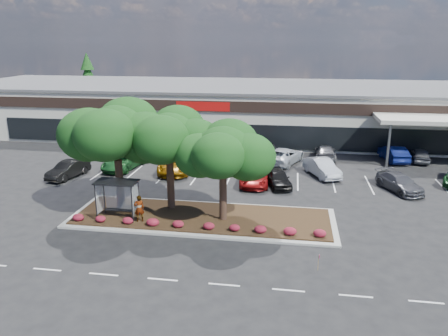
# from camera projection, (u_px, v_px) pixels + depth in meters

# --- Properties ---
(ground) EXTENTS (160.00, 160.00, 0.00)m
(ground) POSITION_uv_depth(u_px,v_px,m) (221.00, 248.00, 25.79)
(ground) COLOR black
(ground) RESTS_ON ground
(retail_store) EXTENTS (80.40, 25.20, 6.25)m
(retail_store) POSITION_uv_depth(u_px,v_px,m) (264.00, 109.00, 57.02)
(retail_store) COLOR beige
(retail_store) RESTS_ON ground
(landscape_island) EXTENTS (18.00, 6.00, 0.26)m
(landscape_island) POSITION_uv_depth(u_px,v_px,m) (202.00, 218.00, 29.85)
(landscape_island) COLOR #AAAAA4
(landscape_island) RESTS_ON ground
(lane_markings) EXTENTS (33.12, 20.06, 0.01)m
(lane_markings) POSITION_uv_depth(u_px,v_px,m) (240.00, 190.00, 35.69)
(lane_markings) COLOR silver
(lane_markings) RESTS_ON ground
(shrub_row) EXTENTS (17.00, 0.80, 0.50)m
(shrub_row) POSITION_uv_depth(u_px,v_px,m) (195.00, 225.00, 27.75)
(shrub_row) COLOR maroon
(shrub_row) RESTS_ON landscape_island
(bus_shelter) EXTENTS (2.75, 1.55, 2.59)m
(bus_shelter) POSITION_uv_depth(u_px,v_px,m) (118.00, 188.00, 29.07)
(bus_shelter) COLOR black
(bus_shelter) RESTS_ON landscape_island
(island_tree_west) EXTENTS (7.20, 7.20, 7.89)m
(island_tree_west) POSITION_uv_depth(u_px,v_px,m) (118.00, 155.00, 30.08)
(island_tree_west) COLOR #133E15
(island_tree_west) RESTS_ON landscape_island
(island_tree_mid) EXTENTS (6.60, 6.60, 7.32)m
(island_tree_mid) POSITION_uv_depth(u_px,v_px,m) (170.00, 158.00, 30.29)
(island_tree_mid) COLOR #133E15
(island_tree_mid) RESTS_ON landscape_island
(island_tree_east) EXTENTS (5.80, 5.80, 6.50)m
(island_tree_east) POSITION_uv_depth(u_px,v_px,m) (223.00, 173.00, 28.38)
(island_tree_east) COLOR #133E15
(island_tree_east) RESTS_ON landscape_island
(conifer_north_west) EXTENTS (4.40, 4.40, 10.00)m
(conifer_north_west) POSITION_uv_depth(u_px,v_px,m) (89.00, 83.00, 72.50)
(conifer_north_west) COLOR #133E15
(conifer_north_west) RESTS_ON ground
(person_waiting) EXTENTS (0.78, 0.67, 1.82)m
(person_waiting) POSITION_uv_depth(u_px,v_px,m) (139.00, 208.00, 28.66)
(person_waiting) COLOR #594C47
(person_waiting) RESTS_ON landscape_island
(survey_stake) EXTENTS (0.07, 0.14, 0.92)m
(survey_stake) POSITION_uv_depth(u_px,v_px,m) (319.00, 260.00, 23.09)
(survey_stake) COLOR #A68657
(survey_stake) RESTS_ON ground
(car_0) EXTENTS (2.48, 4.68, 1.46)m
(car_0) POSITION_uv_depth(u_px,v_px,m) (68.00, 170.00, 38.78)
(car_0) COLOR black
(car_0) RESTS_ON ground
(car_1) EXTENTS (3.09, 5.60, 1.49)m
(car_1) POSITION_uv_depth(u_px,v_px,m) (123.00, 161.00, 41.38)
(car_1) COLOR #195121
(car_1) RESTS_ON ground
(car_2) EXTENTS (3.36, 6.24, 1.66)m
(car_2) POSITION_uv_depth(u_px,v_px,m) (176.00, 163.00, 40.46)
(car_2) COLOR #7F4E05
(car_2) RESTS_ON ground
(car_4) EXTENTS (2.36, 5.05, 1.40)m
(car_4) POSITION_uv_depth(u_px,v_px,m) (255.00, 176.00, 36.94)
(car_4) COLOR maroon
(car_4) RESTS_ON ground
(car_5) EXTENTS (2.81, 4.51, 1.43)m
(car_5) POSITION_uv_depth(u_px,v_px,m) (278.00, 178.00, 36.45)
(car_5) COLOR black
(car_5) RESTS_ON ground
(car_6) EXTENTS (3.45, 5.03, 1.57)m
(car_6) POSITION_uv_depth(u_px,v_px,m) (322.00, 168.00, 39.21)
(car_6) COLOR #B7BDC5
(car_6) RESTS_ON ground
(car_7) EXTENTS (3.69, 5.12, 1.38)m
(car_7) POSITION_uv_depth(u_px,v_px,m) (399.00, 183.00, 35.35)
(car_7) COLOR #4D4E53
(car_7) RESTS_ON ground
(car_9) EXTENTS (2.90, 4.40, 1.37)m
(car_9) POSITION_uv_depth(u_px,v_px,m) (161.00, 146.00, 47.82)
(car_9) COLOR #20511C
(car_9) RESTS_ON ground
(car_10) EXTENTS (2.83, 4.85, 1.55)m
(car_10) POSITION_uv_depth(u_px,v_px,m) (177.00, 147.00, 46.95)
(car_10) COLOR navy
(car_10) RESTS_ON ground
(car_11) EXTENTS (1.77, 4.25, 1.44)m
(car_11) POSITION_uv_depth(u_px,v_px,m) (234.00, 158.00, 42.79)
(car_11) COLOR maroon
(car_11) RESTS_ON ground
(car_12) EXTENTS (2.69, 4.29, 1.33)m
(car_12) POSITION_uv_depth(u_px,v_px,m) (266.00, 149.00, 46.35)
(car_12) COLOR black
(car_12) RESTS_ON ground
(car_13) EXTENTS (4.39, 6.14, 1.55)m
(car_13) POSITION_uv_depth(u_px,v_px,m) (284.00, 156.00, 43.25)
(car_13) COLOR silver
(car_13) RESTS_ON ground
(car_14) EXTENTS (2.09, 4.96, 1.43)m
(car_14) POSITION_uv_depth(u_px,v_px,m) (325.00, 152.00, 44.85)
(car_14) COLOR #515257
(car_14) RESTS_ON ground
(car_15) EXTENTS (2.43, 5.13, 1.62)m
(car_15) POSITION_uv_depth(u_px,v_px,m) (393.00, 153.00, 44.09)
(car_15) COLOR #0C1756
(car_15) RESTS_ON ground
(car_17) EXTENTS (2.26, 4.34, 1.41)m
(car_17) POSITION_uv_depth(u_px,v_px,m) (420.00, 155.00, 43.84)
(car_17) COLOR #585A60
(car_17) RESTS_ON ground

